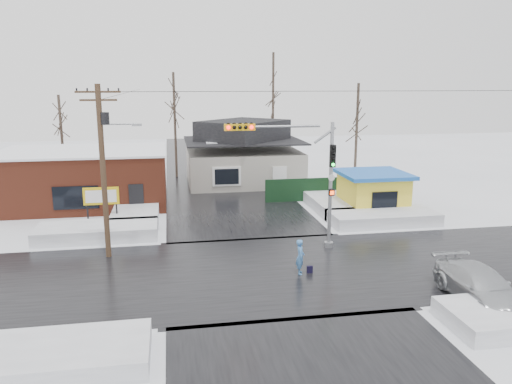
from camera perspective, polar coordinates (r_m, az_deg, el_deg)
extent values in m
plane|color=white|center=(24.78, 1.54, -9.03)|extent=(120.00, 120.00, 0.00)
cube|color=black|center=(24.78, 1.54, -9.01)|extent=(10.00, 120.00, 0.02)
cube|color=black|center=(24.78, 1.54, -9.01)|extent=(120.00, 10.00, 0.02)
cube|color=white|center=(31.15, -17.64, -4.32)|extent=(7.00, 3.00, 0.80)
cube|color=white|center=(33.71, 14.30, -2.85)|extent=(7.00, 3.00, 0.80)
cube|color=white|center=(18.40, -23.45, -16.96)|extent=(7.00, 3.00, 0.70)
cube|color=white|center=(35.74, -13.44, -1.94)|extent=(3.00, 8.00, 0.80)
cube|color=white|center=(37.51, 8.41, -1.05)|extent=(3.00, 8.00, 0.80)
cylinder|color=gray|center=(27.57, 8.51, 0.66)|extent=(0.20, 0.20, 7.00)
cylinder|color=gray|center=(28.44, 8.29, -5.97)|extent=(0.50, 0.50, 0.30)
cylinder|color=gray|center=(26.30, 2.47, 7.49)|extent=(4.60, 0.14, 0.14)
cube|color=gold|center=(25.95, -1.88, 7.42)|extent=(1.60, 0.28, 0.35)
sphere|color=#FF0C0C|center=(25.71, -3.16, 7.36)|extent=(0.20, 0.20, 0.20)
sphere|color=#FF0C0C|center=(25.88, -0.50, 7.42)|extent=(0.20, 0.20, 0.20)
cube|color=black|center=(27.09, 8.76, 4.09)|extent=(0.30, 0.22, 1.20)
sphere|color=#0CE533|center=(27.03, 8.82, 3.10)|extent=(0.18, 0.18, 0.18)
cube|color=black|center=(27.45, 8.62, -0.04)|extent=(0.30, 0.20, 0.35)
cylinder|color=#382619|center=(26.71, -17.05, 2.04)|extent=(0.28, 0.28, 9.00)
cube|color=#382619|center=(26.32, -17.63, 10.86)|extent=(2.20, 0.10, 0.10)
cube|color=#382619|center=(26.33, -17.57, 9.99)|extent=(1.80, 0.10, 0.10)
cylinder|color=black|center=(26.34, -16.90, 8.07)|extent=(0.44, 0.44, 0.60)
cylinder|color=gray|center=(26.29, -15.44, 7.49)|extent=(1.80, 0.08, 0.08)
cube|color=gray|center=(26.23, -13.46, 7.47)|extent=(0.50, 0.22, 0.12)
cube|color=brown|center=(39.75, -19.00, 1.52)|extent=(12.00, 8.00, 4.00)
cube|color=white|center=(39.44, -19.21, 4.44)|extent=(12.20, 8.20, 0.15)
cube|color=black|center=(35.98, -19.89, -0.61)|extent=(3.00, 0.08, 1.60)
cube|color=black|center=(35.56, -13.50, -0.85)|extent=(1.00, 0.08, 2.20)
cylinder|color=black|center=(33.54, -18.68, -2.32)|extent=(0.10, 0.10, 1.80)
cylinder|color=black|center=(33.30, -15.62, -2.22)|extent=(0.10, 0.10, 1.80)
cube|color=gold|center=(33.15, -17.27, -0.44)|extent=(2.20, 0.18, 1.10)
cube|color=white|center=(33.05, -17.30, -0.48)|extent=(1.90, 0.02, 0.80)
cube|color=#A8A398|center=(45.71, -1.46, 2.91)|extent=(10.00, 8.00, 3.00)
cube|color=black|center=(45.38, -1.48, 5.90)|extent=(10.40, 8.40, 0.12)
pyramid|color=black|center=(45.28, -1.48, 7.11)|extent=(9.00, 7.00, 1.80)
cube|color=brown|center=(46.82, 2.24, 7.33)|extent=(0.70, 0.70, 1.40)
cube|color=white|center=(41.52, -3.36, 1.78)|extent=(2.40, 0.12, 1.60)
cube|color=yellow|center=(36.36, 13.18, -0.22)|extent=(4.00, 4.00, 2.60)
cube|color=blue|center=(36.08, 13.30, 2.02)|extent=(4.60, 4.60, 0.25)
cube|color=black|center=(34.55, 14.49, -0.95)|extent=(1.80, 0.06, 1.20)
cube|color=black|center=(39.11, 6.83, 0.30)|extent=(8.00, 0.12, 1.80)
cylinder|color=#332821|center=(48.77, -9.24, 7.50)|extent=(0.24, 0.24, 10.00)
cylinder|color=#332821|center=(51.79, 1.95, 9.04)|extent=(0.24, 0.24, 12.00)
cylinder|color=#332821|center=(45.95, 11.41, 6.50)|extent=(0.24, 0.24, 9.00)
cylinder|color=#332821|center=(47.80, -21.28, 5.52)|extent=(0.24, 0.24, 8.00)
imported|color=#447DBE|center=(24.23, 5.08, -7.41)|extent=(0.53, 0.70, 1.71)
imported|color=#BABEC2|center=(23.22, 24.23, -9.77)|extent=(2.08, 5.03, 1.46)
cube|color=black|center=(24.59, 6.16, -8.84)|extent=(0.29, 0.14, 0.35)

